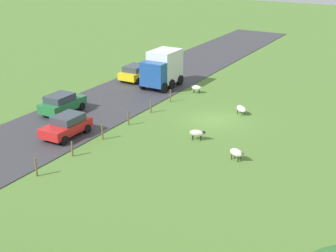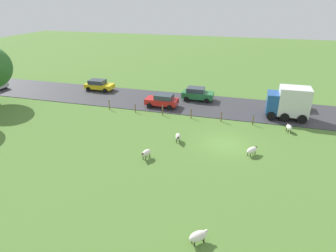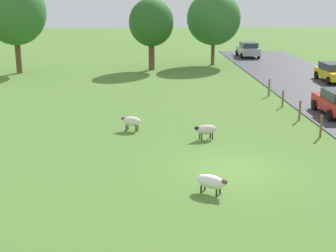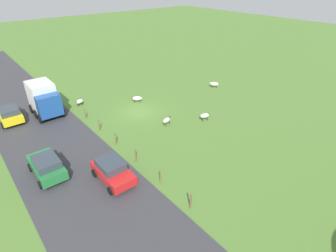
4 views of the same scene
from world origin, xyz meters
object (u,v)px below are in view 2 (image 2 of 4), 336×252
sheep_2 (178,137)px  car_0 (162,100)px  car_1 (99,85)px  car_2 (291,101)px  sheep_3 (198,236)px  truck_0 (289,102)px  sheep_0 (252,150)px  sheep_1 (289,127)px  sheep_4 (146,153)px  car_4 (197,94)px

sheep_2 → car_0: car_0 is taller
car_1 → car_2: (-0.25, -25.97, 0.04)m
sheep_3 → car_1: 31.00m
truck_0 → car_1: (3.80, 25.24, -1.06)m
sheep_0 → car_0: size_ratio=0.32×
sheep_1 → sheep_0: bearing=149.5°
sheep_3 → car_1: car_1 is taller
sheep_1 → sheep_2: sheep_2 is taller
sheep_4 → truck_0: (12.71, -12.04, 1.38)m
sheep_2 → car_2: size_ratio=0.30×
sheep_4 → car_0: bearing=10.9°
car_4 → sheep_1: bearing=-123.8°
sheep_3 → sheep_4: size_ratio=1.01×
car_1 → car_4: car_4 is taller
car_1 → car_2: size_ratio=1.01×
sheep_4 → car_0: size_ratio=0.30×
sheep_1 → sheep_2: 11.40m
sheep_4 → car_4: size_ratio=0.29×
sheep_1 → car_2: 7.38m
sheep_3 → car_0: bearing=22.1°
sheep_4 → car_1: bearing=38.6°
truck_0 → car_1: 25.55m
sheep_3 → car_4: (23.99, 4.61, 0.43)m
sheep_2 → car_0: (8.62, 4.18, 0.35)m
sheep_4 → car_0: 12.65m
sheep_4 → truck_0: size_ratio=0.26×
sheep_4 → car_1: size_ratio=0.29×
sheep_0 → car_1: car_1 is taller
car_2 → sheep_2: bearing=138.6°
car_0 → car_1: 11.57m
sheep_1 → sheep_4: bearing=126.7°
car_1 → car_4: size_ratio=1.01×
sheep_4 → truck_0: 17.56m
car_1 → car_2: car_2 is taller
truck_0 → car_4: bearing=72.6°
sheep_0 → car_2: bearing=-17.9°
sheep_3 → truck_0: 21.56m
sheep_4 → car_1: (16.51, 13.20, 0.32)m
car_0 → car_2: (3.85, -15.15, 0.01)m
car_0 → truck_0: bearing=-88.8°
sheep_0 → car_2: 13.89m
sheep_1 → truck_0: bearing=-1.1°
sheep_0 → sheep_2: 6.75m
sheep_1 → sheep_2: bearing=116.8°
truck_0 → car_1: truck_0 is taller
sheep_3 → truck_0: truck_0 is taller
sheep_3 → car_2: size_ratio=0.29×
car_2 → car_0: bearing=104.2°
sheep_0 → sheep_4: 9.03m
sheep_2 → sheep_0: bearing=-96.3°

